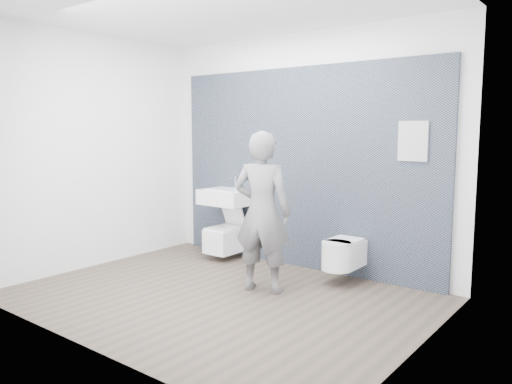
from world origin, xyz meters
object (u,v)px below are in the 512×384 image
Objects in this scene: washbasin at (227,197)px; toilet_rounded at (342,254)px; toilet_square at (226,238)px; visitor at (262,212)px.

toilet_rounded is at bearing -1.47° from washbasin.
toilet_square is 1.20× the size of toilet_rounded.
toilet_rounded is 1.04m from visitor.
washbasin reaches higher than toilet_square.
toilet_rounded is 0.34× the size of visitor.
washbasin is 1.40m from visitor.
washbasin is 1.76m from toilet_rounded.
toilet_rounded is at bearing -141.73° from visitor.
toilet_rounded is (1.69, -0.03, 0.06)m from toilet_square.
visitor reaches higher than toilet_square.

